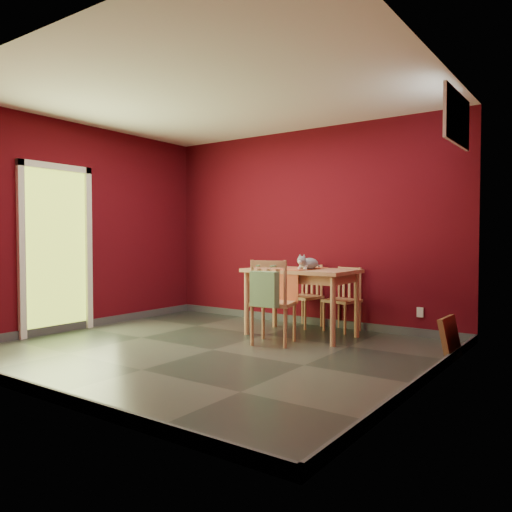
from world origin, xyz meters
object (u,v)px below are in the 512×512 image
Objects in this scene: chair_far_left at (306,295)px; picture_frame at (450,338)px; chair_near at (273,301)px; dining_table at (301,277)px; cat at (309,261)px; tote_bag at (264,289)px; chair_far_right at (344,298)px.

chair_far_left reaches higher than picture_frame.
chair_near is 1.89m from picture_frame.
picture_frame is (1.80, -0.18, -0.51)m from dining_table.
cat reaches higher than dining_table.
chair_far_left is 1.26m from chair_near.
cat is at bearing -57.99° from chair_far_left.
chair_near is at bearing -77.79° from chair_far_left.
chair_far_left reaches higher than dining_table.
tote_bag is (0.02, -0.83, -0.07)m from dining_table.
dining_table is at bearing 91.54° from tote_bag.
chair_near is at bearing -126.21° from cat.
tote_bag is at bearing -88.46° from dining_table.
chair_far_left is at bearing 158.98° from picture_frame.
chair_far_right is at bearing 152.13° from picture_frame.
chair_near is at bearing -103.39° from chair_far_right.
chair_far_right is at bearing 66.09° from dining_table.
cat is 0.91× the size of picture_frame.
chair_far_left is 1.98× the size of picture_frame.
dining_table reaches higher than chair_far_right.
chair_far_right is 0.84m from cat.
chair_far_right is 1.27m from chair_near.
dining_table is 0.74m from chair_far_left.
tote_bag is 1.06× the size of picture_frame.
dining_table is at bearing -113.91° from chair_far_right.
cat is at bearing 82.60° from tote_bag.
cat is at bearing -102.91° from chair_far_right.
picture_frame is (1.53, -0.81, -0.21)m from chair_far_right.
picture_frame is at bearing -21.02° from chair_far_left.
chair_near is 2.12× the size of tote_bag.
chair_near reaches higher than chair_far_left.
picture_frame is at bearing -27.87° from chair_far_right.
chair_far_left is 1.49m from tote_bag.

